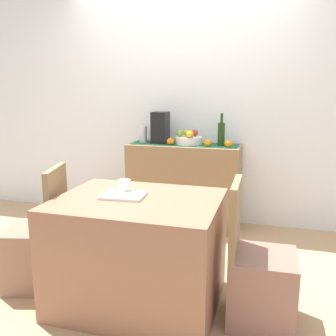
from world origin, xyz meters
TOP-DOWN VIEW (x-y plane):
  - ground_plane at (0.00, 0.00)m, footprint 6.40×6.40m
  - room_wall_rear at (0.00, 1.18)m, footprint 6.40×0.06m
  - sideboard_console at (0.05, 0.92)m, footprint 1.17×0.42m
  - table_runner at (0.05, 0.92)m, footprint 1.10×0.32m
  - fruit_bowl at (0.10, 0.92)m, footprint 0.28×0.28m
  - apple_left at (-0.00, 0.92)m, footprint 0.07×0.07m
  - apple_front at (0.10, 0.90)m, footprint 0.07×0.07m
  - apple_center at (0.06, 0.98)m, footprint 0.07×0.07m
  - apple_rear at (0.13, 0.83)m, footprint 0.08×0.08m
  - apple_upper at (0.14, 0.99)m, footprint 0.07×0.07m
  - wine_bottle at (0.43, 0.92)m, footprint 0.07×0.07m
  - coffee_maker at (-0.21, 0.92)m, footprint 0.16×0.18m
  - ceramic_vase at (-0.40, 0.92)m, footprint 0.08×0.08m
  - orange_loose_far at (0.31, 0.83)m, footprint 0.07×0.07m
  - orange_loose_end at (-0.08, 0.83)m, footprint 0.08×0.08m
  - orange_loose_near_bowl at (0.52, 0.82)m, footprint 0.08×0.08m
  - dining_table at (0.11, -0.60)m, footprint 1.07×0.84m
  - open_book at (0.00, -0.59)m, footprint 0.29×0.23m
  - coffee_cup at (-0.03, -0.50)m, footprint 0.08×0.08m
  - chair_near_window at (-0.69, -0.60)m, footprint 0.49×0.49m
  - chair_by_corner at (0.90, -0.60)m, footprint 0.41×0.41m

SIDE VIEW (x-z plane):
  - ground_plane at x=0.00m, z-range -0.02..0.00m
  - chair_near_window at x=-0.69m, z-range -0.18..0.72m
  - chair_by_corner at x=0.90m, z-range -0.18..0.72m
  - dining_table at x=0.11m, z-range 0.00..0.74m
  - sideboard_console at x=0.05m, z-range 0.00..0.88m
  - open_book at x=0.00m, z-range 0.74..0.76m
  - coffee_cup at x=-0.03m, z-range 0.74..0.83m
  - table_runner at x=0.05m, z-range 0.88..0.89m
  - orange_loose_far at x=0.31m, z-range 0.88..0.95m
  - orange_loose_end at x=-0.08m, z-range 0.88..0.96m
  - orange_loose_near_bowl at x=0.52m, z-range 0.88..0.96m
  - fruit_bowl at x=0.10m, z-range 0.89..0.96m
  - ceramic_vase at x=-0.40m, z-range 0.88..1.06m
  - apple_upper at x=0.14m, z-range 0.96..1.03m
  - apple_left at x=0.00m, z-range 0.96..1.03m
  - apple_center at x=0.06m, z-range 0.96..1.03m
  - apple_front at x=0.10m, z-range 0.96..1.03m
  - apple_rear at x=0.13m, z-range 0.96..1.04m
  - wine_bottle at x=0.43m, z-range 0.84..1.17m
  - coffee_maker at x=-0.21m, z-range 0.88..1.21m
  - room_wall_rear at x=0.00m, z-range 0.00..2.70m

